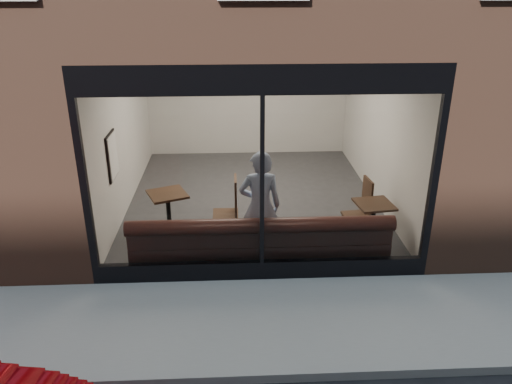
{
  "coord_description": "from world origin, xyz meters",
  "views": [
    {
      "loc": [
        -0.4,
        -4.39,
        4.18
      ],
      "look_at": [
        -0.07,
        2.4,
        1.28
      ],
      "focal_mm": 35.0,
      "sensor_mm": 36.0,
      "label": 1
    }
  ],
  "objects_px": {
    "person": "(260,206)",
    "cafe_chair_right": "(355,216)",
    "cafe_table_left": "(167,194)",
    "cafe_table_right": "(374,204)",
    "cafe_chair_left": "(226,214)",
    "banquette": "(260,252)"
  },
  "relations": [
    {
      "from": "person",
      "to": "cafe_chair_right",
      "type": "bearing_deg",
      "value": -154.11
    },
    {
      "from": "person",
      "to": "cafe_table_left",
      "type": "bearing_deg",
      "value": -33.66
    },
    {
      "from": "cafe_table_right",
      "to": "cafe_chair_left",
      "type": "distance_m",
      "value": 2.66
    },
    {
      "from": "banquette",
      "to": "cafe_chair_right",
      "type": "relative_size",
      "value": 9.4
    },
    {
      "from": "cafe_table_right",
      "to": "cafe_table_left",
      "type": "bearing_deg",
      "value": 170.23
    },
    {
      "from": "banquette",
      "to": "cafe_table_left",
      "type": "relative_size",
      "value": 6.46
    },
    {
      "from": "cafe_chair_right",
      "to": "person",
      "type": "bearing_deg",
      "value": 21.92
    },
    {
      "from": "banquette",
      "to": "cafe_chair_right",
      "type": "bearing_deg",
      "value": 33.35
    },
    {
      "from": "banquette",
      "to": "cafe_table_right",
      "type": "relative_size",
      "value": 6.81
    },
    {
      "from": "cafe_table_right",
      "to": "cafe_chair_left",
      "type": "bearing_deg",
      "value": 162.57
    },
    {
      "from": "person",
      "to": "cafe_chair_left",
      "type": "bearing_deg",
      "value": -65.89
    },
    {
      "from": "cafe_chair_right",
      "to": "cafe_chair_left",
      "type": "bearing_deg",
      "value": -10.68
    },
    {
      "from": "cafe_chair_right",
      "to": "cafe_table_right",
      "type": "bearing_deg",
      "value": 97.23
    },
    {
      "from": "banquette",
      "to": "cafe_table_right",
      "type": "distance_m",
      "value": 2.09
    },
    {
      "from": "person",
      "to": "banquette",
      "type": "bearing_deg",
      "value": 85.56
    },
    {
      "from": "banquette",
      "to": "cafe_chair_left",
      "type": "distance_m",
      "value": 1.48
    },
    {
      "from": "banquette",
      "to": "cafe_chair_right",
      "type": "distance_m",
      "value": 2.15
    },
    {
      "from": "cafe_table_right",
      "to": "cafe_chair_left",
      "type": "xyz_separation_m",
      "value": [
        -2.49,
        0.78,
        -0.5
      ]
    },
    {
      "from": "banquette",
      "to": "cafe_table_right",
      "type": "xyz_separation_m",
      "value": [
        1.94,
        0.59,
        0.52
      ]
    },
    {
      "from": "person",
      "to": "cafe_table_right",
      "type": "xyz_separation_m",
      "value": [
        1.93,
        0.36,
        -0.17
      ]
    },
    {
      "from": "person",
      "to": "cafe_table_left",
      "type": "height_order",
      "value": "person"
    },
    {
      "from": "person",
      "to": "cafe_chair_right",
      "type": "xyz_separation_m",
      "value": [
        1.79,
        0.95,
        -0.67
      ]
    }
  ]
}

